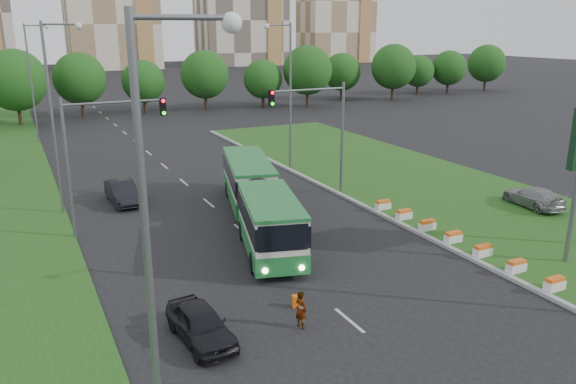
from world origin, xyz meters
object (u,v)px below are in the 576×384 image
traffic_mast_left (96,144)px  car_median (533,197)px  car_left_far (122,192)px  shopping_trolley (296,301)px  traffic_mast_median (323,122)px  car_left_near (201,324)px  articulated_bus (254,198)px  pedestrian (301,309)px

traffic_mast_left → car_median: size_ratio=1.76×
car_left_far → shopping_trolley: car_left_far is taller
traffic_mast_median → shopping_trolley: traffic_mast_median is taller
car_left_near → car_median: size_ratio=0.91×
car_median → articulated_bus: bearing=-10.2°
shopping_trolley → pedestrian: bearing=-96.1°
car_left_near → shopping_trolley: 4.59m
car_left_near → shopping_trolley: size_ratio=7.43×
traffic_mast_median → shopping_trolley: bearing=-123.4°
traffic_mast_median → car_median: (11.17, -8.77, -4.54)m
traffic_mast_left → shopping_trolley: traffic_mast_left is taller
articulated_bus → car_median: size_ratio=3.72×
car_left_near → car_median: (24.90, 6.02, 0.11)m
articulated_bus → traffic_mast_left: bearing=178.4°
car_left_far → car_median: (24.21, -13.42, 0.04)m
car_left_near → car_left_far: car_left_far is taller
car_left_far → articulated_bus: bearing=-54.4°
traffic_mast_median → car_left_far: 14.59m
traffic_mast_left → articulated_bus: (8.43, -2.54, -3.64)m
traffic_mast_left → car_left_near: 14.62m
car_left_far → car_median: size_ratio=1.02×
car_median → car_left_far: bearing=-23.0°
traffic_mast_left → car_left_near: traffic_mast_left is taller
traffic_mast_median → traffic_mast_left: 15.19m
traffic_mast_median → car_left_near: size_ratio=1.94×
pedestrian → articulated_bus: bearing=-29.8°
traffic_mast_left → articulated_bus: size_ratio=0.47×
articulated_bus → pedestrian: articulated_bus is taller
articulated_bus → shopping_trolley: 10.87m
articulated_bus → car_left_far: 10.39m
traffic_mast_left → articulated_bus: traffic_mast_left is taller
traffic_mast_left → car_left_far: (2.11, 5.65, -4.58)m
articulated_bus → car_left_near: size_ratio=4.11×
articulated_bus → car_left_near: 13.29m
shopping_trolley → car_left_near: bearing=-155.9°
traffic_mast_left → pedestrian: bearing=-69.9°
car_left_near → articulated_bus: bearing=52.8°
articulated_bus → car_left_near: bearing=-106.8°
articulated_bus → traffic_mast_median: bearing=42.9°
car_left_far → traffic_mast_median: bearing=-21.7°
traffic_mast_left → pedestrian: traffic_mast_left is taller
car_left_far → shopping_trolley: (3.81, -18.68, -0.49)m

